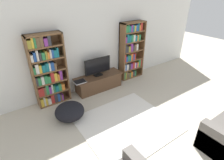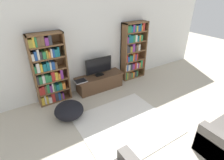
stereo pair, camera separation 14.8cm
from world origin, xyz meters
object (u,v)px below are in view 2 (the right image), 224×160
(bookshelf_right, at_px, (132,51))
(bookshelf_left, at_px, (49,70))
(television, at_px, (99,66))
(laptop, at_px, (81,81))
(tv_stand, at_px, (100,82))
(beanbag_ottoman, at_px, (69,110))

(bookshelf_right, bearing_deg, bookshelf_left, -179.99)
(bookshelf_right, relative_size, television, 2.25)
(bookshelf_left, relative_size, laptop, 5.70)
(bookshelf_right, relative_size, tv_stand, 1.27)
(bookshelf_right, height_order, television, bookshelf_right)
(laptop, bearing_deg, tv_stand, 5.49)
(laptop, relative_size, beanbag_ottoman, 0.48)
(laptop, bearing_deg, bookshelf_left, 166.67)
(laptop, distance_m, beanbag_ottoman, 0.98)
(bookshelf_left, xyz_separation_m, beanbag_ottoman, (0.12, -0.89, -0.70))
(tv_stand, bearing_deg, beanbag_ottoman, -147.96)
(bookshelf_left, height_order, bookshelf_right, same)
(television, distance_m, beanbag_ottoman, 1.56)
(bookshelf_left, relative_size, tv_stand, 1.27)
(beanbag_ottoman, bearing_deg, bookshelf_right, 19.50)
(television, xyz_separation_m, laptop, (-0.62, -0.08, -0.27))
(bookshelf_left, distance_m, bookshelf_right, 2.63)
(bookshelf_left, distance_m, television, 1.37)
(tv_stand, height_order, laptop, laptop)
(bookshelf_left, xyz_separation_m, bookshelf_right, (2.63, 0.00, 0.02))
(bookshelf_right, distance_m, laptop, 1.96)
(television, distance_m, laptop, 0.68)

